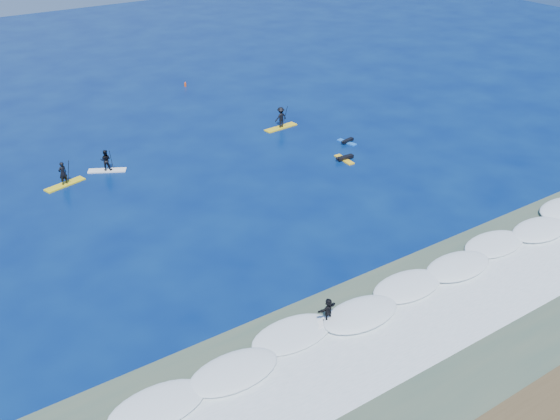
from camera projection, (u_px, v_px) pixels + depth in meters
ground at (295, 222)px, 43.45m from camera, size 160.00×160.00×0.00m
shallow_water at (445, 332)px, 33.30m from camera, size 90.00×13.00×0.01m
breaking_wave at (393, 294)px, 36.20m from camera, size 40.00×6.00×0.30m
whitewater at (431, 322)px, 34.03m from camera, size 34.00×5.00×0.02m
sup_paddler_left at (63, 177)px, 48.03m from camera, size 3.32×1.62×2.26m
sup_paddler_center at (106, 162)px, 50.19m from camera, size 3.01×2.12×2.12m
sup_paddler_right at (281, 119)px, 58.29m from camera, size 3.44×1.13×2.37m
prone_paddler_near at (344, 158)px, 52.35m from camera, size 1.73×2.20×0.46m
prone_paddler_far at (347, 141)px, 55.55m from camera, size 1.52×1.97×0.40m
wave_surfer at (328, 311)px, 33.51m from camera, size 2.10×0.81×1.48m
marker_buoy at (185, 84)px, 69.43m from camera, size 0.24×0.24×0.58m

